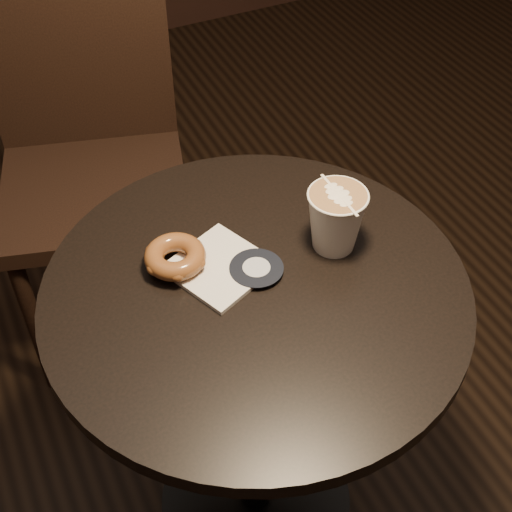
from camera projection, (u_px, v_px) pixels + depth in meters
name	position (u px, v px, depth m)	size (l,w,h in m)	color
cafe_table	(256.00, 360.00, 1.29)	(0.70, 0.70, 0.75)	black
chair	(86.00, 123.00, 1.70)	(0.54, 0.54, 1.11)	black
pastry_bag	(220.00, 267.00, 1.18)	(0.14, 0.14, 0.01)	silver
doughnut	(175.00, 257.00, 1.16)	(0.10, 0.10, 0.03)	brown
latte_cup	(336.00, 220.00, 1.18)	(0.10, 0.10, 0.11)	white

